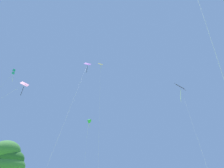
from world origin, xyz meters
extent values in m
cone|color=green|center=(-13.40, 43.87, 16.43)|extent=(1.53, 1.32, 1.44)
cylinder|color=yellow|center=(-13.27, 43.99, 15.27)|extent=(0.36, 0.33, 1.41)
cylinder|color=silver|center=(-12.60, 40.69, 8.17)|extent=(1.62, 6.37, 16.33)
cylinder|color=silver|center=(5.57, 6.21, 9.71)|extent=(1.42, 4.04, 19.42)
cube|color=yellow|center=(-7.24, 31.15, 24.84)|extent=(1.01, 0.94, 0.65)
cylinder|color=#3F382D|center=(-7.24, 31.15, 24.84)|extent=(0.78, 0.31, 0.20)
cylinder|color=yellow|center=(-7.10, 31.02, 24.00)|extent=(0.35, 0.32, 1.07)
cylinder|color=silver|center=(-5.78, 26.12, 12.38)|extent=(2.93, 10.07, 24.77)
cube|color=teal|center=(-18.98, 20.60, 18.24)|extent=(0.41, 0.42, 0.39)
cube|color=teal|center=(-18.98, 20.60, 17.71)|extent=(0.41, 0.42, 0.39)
cylinder|color=#3F382D|center=(-18.98, 20.60, 17.97)|extent=(0.02, 0.02, 0.76)
cylinder|color=silver|center=(-18.83, 20.58, 16.87)|extent=(0.35, 0.10, 1.52)
cube|color=black|center=(8.28, 31.45, 17.97)|extent=(1.94, 2.16, 1.68)
cylinder|color=#3F382D|center=(8.28, 31.45, 17.97)|extent=(1.55, 0.51, 0.78)
cylinder|color=silver|center=(8.13, 31.57, 16.17)|extent=(0.43, 0.37, 2.30)
cylinder|color=silver|center=(8.26, 26.80, 8.91)|extent=(0.04, 9.30, 17.83)
cube|color=pink|center=(-14.66, 18.39, 14.11)|extent=(0.96, 1.11, 0.96)
cylinder|color=#3F382D|center=(-14.66, 18.39, 14.11)|extent=(0.86, 0.16, 0.50)
cylinder|color=black|center=(-14.73, 18.34, 13.04)|extent=(0.20, 0.17, 1.42)
cube|color=purple|center=(-6.88, 21.90, 18.76)|extent=(1.05, 0.69, 0.87)
cylinder|color=#3F382D|center=(-6.88, 21.90, 18.76)|extent=(0.82, 0.18, 0.43)
cylinder|color=black|center=(-6.96, 22.04, 17.88)|extent=(0.22, 0.34, 1.09)
cylinder|color=silver|center=(-6.43, 16.19, 9.34)|extent=(0.92, 11.43, 18.69)
ellipsoid|color=#427F38|center=(-18.47, 23.64, 3.90)|extent=(4.87, 4.87, 3.17)
ellipsoid|color=#2D6628|center=(-18.51, 23.68, 4.91)|extent=(4.26, 4.26, 2.89)
ellipsoid|color=#427F38|center=(-18.88, 23.25, 5.91)|extent=(3.92, 3.92, 3.14)
camera|label=1|loc=(1.95, -2.65, 1.57)|focal=30.93mm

